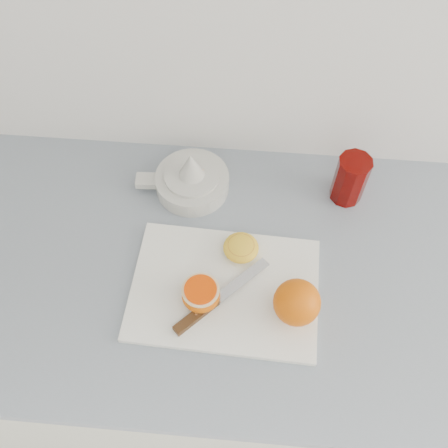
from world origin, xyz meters
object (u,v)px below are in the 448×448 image
counter (258,344)px  red_tumbler (350,180)px  citrus_juicer (191,179)px  half_orange (201,294)px  cutting_board (225,289)px

counter → red_tumbler: bearing=51.0°
citrus_juicer → red_tumbler: size_ratio=1.77×
half_orange → red_tumbler: (0.28, 0.27, 0.02)m
counter → red_tumbler: red_tumbler is taller
counter → citrus_juicer: 0.54m
counter → cutting_board: (-0.09, -0.06, 0.45)m
cutting_board → citrus_juicer: 0.26m
cutting_board → red_tumbler: 0.35m
counter → half_orange: bearing=-146.3°
counter → red_tumbler: (0.15, 0.19, 0.50)m
citrus_juicer → red_tumbler: 0.33m
citrus_juicer → red_tumbler: (0.33, 0.01, 0.02)m
cutting_board → citrus_juicer: citrus_juicer is taller
red_tumbler → citrus_juicer: bearing=-178.7°
counter → half_orange: (-0.13, -0.09, 0.48)m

